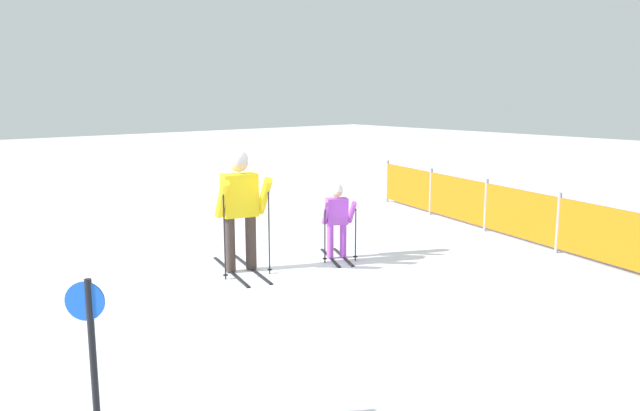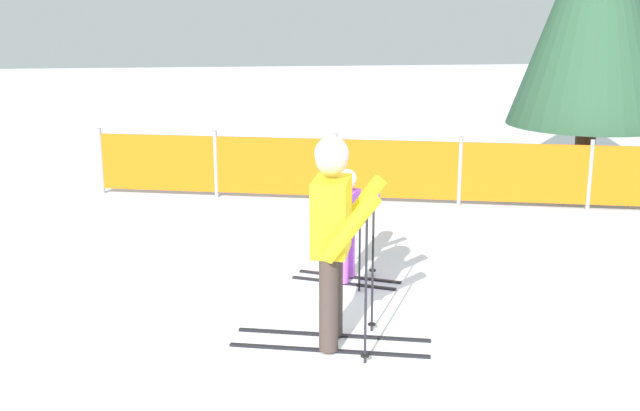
% 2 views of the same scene
% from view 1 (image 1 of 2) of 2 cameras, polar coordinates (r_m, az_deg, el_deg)
% --- Properties ---
extents(ground_plane, '(60.00, 60.00, 0.00)m').
position_cam_1_polar(ground_plane, '(8.91, -7.21, -6.46)').
color(ground_plane, white).
extents(skier_adult, '(1.70, 0.86, 1.76)m').
position_cam_1_polar(skier_adult, '(8.93, -7.33, 0.51)').
color(skier_adult, black).
rests_on(skier_adult, ground_plane).
extents(skier_child, '(1.10, 0.71, 1.18)m').
position_cam_1_polar(skier_child, '(9.63, 1.57, -0.90)').
color(skier_child, black).
rests_on(skier_child, ground_plane).
extents(safety_fence, '(8.56, 2.31, 0.98)m').
position_cam_1_polar(safety_fence, '(11.31, 17.77, -0.70)').
color(safety_fence, gray).
rests_on(safety_fence, ground_plane).
extents(trail_marker, '(0.20, 0.22, 1.29)m').
position_cam_1_polar(trail_marker, '(4.77, -20.22, -11.92)').
color(trail_marker, black).
rests_on(trail_marker, ground_plane).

